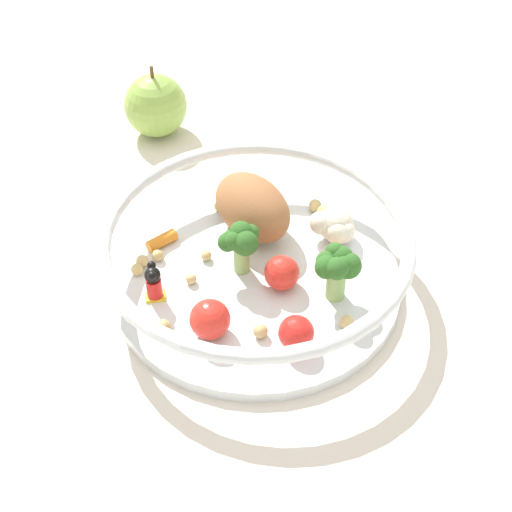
{
  "coord_description": "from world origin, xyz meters",
  "views": [
    {
      "loc": [
        -0.41,
        0.14,
        0.44
      ],
      "look_at": [
        -0.01,
        -0.01,
        0.03
      ],
      "focal_mm": 50.77,
      "sensor_mm": 36.0,
      "label": 1
    }
  ],
  "objects": [
    {
      "name": "ground_plane",
      "position": [
        0.0,
        0.0,
        0.0
      ],
      "size": [
        2.4,
        2.4,
        0.0
      ],
      "primitive_type": "plane",
      "color": "silver"
    },
    {
      "name": "food_container",
      "position": [
        -0.01,
        -0.01,
        0.03
      ],
      "size": [
        0.25,
        0.25,
        0.06
      ],
      "color": "white",
      "rests_on": "ground_plane"
    },
    {
      "name": "loose_apple",
      "position": [
        0.24,
        0.01,
        0.03
      ],
      "size": [
        0.07,
        0.07,
        0.08
      ],
      "color": "#8CB74C",
      "rests_on": "ground_plane"
    }
  ]
}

